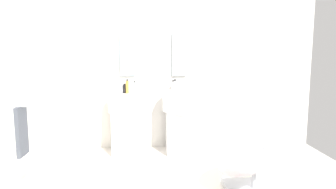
{
  "coord_description": "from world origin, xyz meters",
  "views": [
    {
      "loc": [
        -0.06,
        -2.82,
        1.42
      ],
      "look_at": [
        0.15,
        0.55,
        0.95
      ],
      "focal_mm": 32.0,
      "sensor_mm": 36.0,
      "label": 1
    }
  ],
  "objects_px": {
    "towel_rack": "(19,133)",
    "pedestal_sink_left": "(127,119)",
    "lounge_chair": "(255,160)",
    "soap_bottle_black": "(125,89)",
    "soap_bottle_amber": "(127,87)",
    "soap_bottle_grey": "(175,85)",
    "pedestal_sink_right": "(181,119)",
    "soap_bottle_white": "(173,87)",
    "soap_bottle_clear": "(135,87)"
  },
  "relations": [
    {
      "from": "pedestal_sink_left",
      "to": "towel_rack",
      "type": "bearing_deg",
      "value": -130.08
    },
    {
      "from": "soap_bottle_black",
      "to": "soap_bottle_white",
      "type": "relative_size",
      "value": 0.74
    },
    {
      "from": "soap_bottle_amber",
      "to": "soap_bottle_grey",
      "type": "distance_m",
      "value": 0.74
    },
    {
      "from": "soap_bottle_amber",
      "to": "soap_bottle_grey",
      "type": "height_order",
      "value": "soap_bottle_amber"
    },
    {
      "from": "pedestal_sink_right",
      "to": "soap_bottle_white",
      "type": "xyz_separation_m",
      "value": [
        -0.12,
        -0.14,
        0.47
      ]
    },
    {
      "from": "soap_bottle_black",
      "to": "soap_bottle_clear",
      "type": "xyz_separation_m",
      "value": [
        0.13,
        0.02,
        0.02
      ]
    },
    {
      "from": "pedestal_sink_left",
      "to": "soap_bottle_grey",
      "type": "height_order",
      "value": "soap_bottle_grey"
    },
    {
      "from": "soap_bottle_black",
      "to": "soap_bottle_clear",
      "type": "bearing_deg",
      "value": 9.42
    },
    {
      "from": "pedestal_sink_right",
      "to": "lounge_chair",
      "type": "distance_m",
      "value": 1.46
    },
    {
      "from": "lounge_chair",
      "to": "pedestal_sink_left",
      "type": "bearing_deg",
      "value": 136.11
    },
    {
      "from": "soap_bottle_amber",
      "to": "pedestal_sink_right",
      "type": "bearing_deg",
      "value": 12.16
    },
    {
      "from": "towel_rack",
      "to": "soap_bottle_clear",
      "type": "relative_size",
      "value": 5.91
    },
    {
      "from": "lounge_chair",
      "to": "soap_bottle_clear",
      "type": "xyz_separation_m",
      "value": [
        -1.25,
        1.22,
        0.61
      ]
    },
    {
      "from": "towel_rack",
      "to": "soap_bottle_clear",
      "type": "bearing_deg",
      "value": 44.1
    },
    {
      "from": "lounge_chair",
      "to": "soap_bottle_white",
      "type": "relative_size",
      "value": 6.21
    },
    {
      "from": "towel_rack",
      "to": "soap_bottle_amber",
      "type": "bearing_deg",
      "value": 45.14
    },
    {
      "from": "lounge_chair",
      "to": "towel_rack",
      "type": "bearing_deg",
      "value": 176.36
    },
    {
      "from": "soap_bottle_amber",
      "to": "soap_bottle_white",
      "type": "bearing_deg",
      "value": 1.52
    },
    {
      "from": "soap_bottle_amber",
      "to": "lounge_chair",
      "type": "bearing_deg",
      "value": -40.71
    },
    {
      "from": "pedestal_sink_left",
      "to": "soap_bottle_black",
      "type": "height_order",
      "value": "soap_bottle_black"
    },
    {
      "from": "towel_rack",
      "to": "pedestal_sink_left",
      "type": "bearing_deg",
      "value": 49.92
    },
    {
      "from": "soap_bottle_amber",
      "to": "soap_bottle_grey",
      "type": "bearing_deg",
      "value": 25.26
    },
    {
      "from": "soap_bottle_grey",
      "to": "soap_bottle_clear",
      "type": "height_order",
      "value": "soap_bottle_clear"
    },
    {
      "from": "pedestal_sink_right",
      "to": "soap_bottle_amber",
      "type": "bearing_deg",
      "value": -167.84
    },
    {
      "from": "pedestal_sink_right",
      "to": "soap_bottle_amber",
      "type": "relative_size",
      "value": 5.21
    },
    {
      "from": "lounge_chair",
      "to": "soap_bottle_clear",
      "type": "bearing_deg",
      "value": 135.85
    },
    {
      "from": "pedestal_sink_left",
      "to": "pedestal_sink_right",
      "type": "relative_size",
      "value": 1.0
    },
    {
      "from": "soap_bottle_grey",
      "to": "soap_bottle_white",
      "type": "bearing_deg",
      "value": -100.21
    },
    {
      "from": "soap_bottle_black",
      "to": "soap_bottle_amber",
      "type": "distance_m",
      "value": 0.06
    },
    {
      "from": "soap_bottle_black",
      "to": "soap_bottle_amber",
      "type": "height_order",
      "value": "soap_bottle_amber"
    },
    {
      "from": "soap_bottle_black",
      "to": "towel_rack",
      "type": "bearing_deg",
      "value": -132.78
    },
    {
      "from": "pedestal_sink_right",
      "to": "lounge_chair",
      "type": "height_order",
      "value": "pedestal_sink_right"
    },
    {
      "from": "lounge_chair",
      "to": "soap_bottle_black",
      "type": "distance_m",
      "value": 1.92
    },
    {
      "from": "pedestal_sink_right",
      "to": "towel_rack",
      "type": "height_order",
      "value": "pedestal_sink_right"
    },
    {
      "from": "soap_bottle_black",
      "to": "soap_bottle_grey",
      "type": "bearing_deg",
      "value": 21.68
    },
    {
      "from": "pedestal_sink_right",
      "to": "soap_bottle_clear",
      "type": "xyz_separation_m",
      "value": [
        -0.64,
        -0.1,
        0.47
      ]
    },
    {
      "from": "lounge_chair",
      "to": "soap_bottle_white",
      "type": "height_order",
      "value": "soap_bottle_white"
    },
    {
      "from": "lounge_chair",
      "to": "soap_bottle_clear",
      "type": "relative_size",
      "value": 6.66
    },
    {
      "from": "soap_bottle_clear",
      "to": "pedestal_sink_right",
      "type": "bearing_deg",
      "value": 9.06
    },
    {
      "from": "pedestal_sink_left",
      "to": "lounge_chair",
      "type": "xyz_separation_m",
      "value": [
        1.37,
        -1.32,
        -0.14
      ]
    },
    {
      "from": "soap_bottle_black",
      "to": "soap_bottle_amber",
      "type": "xyz_separation_m",
      "value": [
        0.04,
        -0.03,
        0.03
      ]
    },
    {
      "from": "soap_bottle_white",
      "to": "lounge_chair",
      "type": "bearing_deg",
      "value": -58.01
    },
    {
      "from": "soap_bottle_clear",
      "to": "soap_bottle_grey",
      "type": "bearing_deg",
      "value": 24.32
    },
    {
      "from": "pedestal_sink_right",
      "to": "soap_bottle_black",
      "type": "bearing_deg",
      "value": -170.88
    },
    {
      "from": "soap_bottle_clear",
      "to": "soap_bottle_black",
      "type": "bearing_deg",
      "value": -170.58
    },
    {
      "from": "soap_bottle_white",
      "to": "soap_bottle_amber",
      "type": "relative_size",
      "value": 0.91
    },
    {
      "from": "lounge_chair",
      "to": "soap_bottle_white",
      "type": "xyz_separation_m",
      "value": [
        -0.73,
        1.18,
        0.61
      ]
    },
    {
      "from": "towel_rack",
      "to": "soap_bottle_amber",
      "type": "xyz_separation_m",
      "value": [
        1.01,
        1.01,
        0.34
      ]
    },
    {
      "from": "soap_bottle_black",
      "to": "lounge_chair",
      "type": "bearing_deg",
      "value": -40.72
    },
    {
      "from": "soap_bottle_black",
      "to": "soap_bottle_white",
      "type": "height_order",
      "value": "soap_bottle_white"
    }
  ]
}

